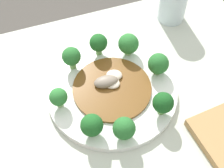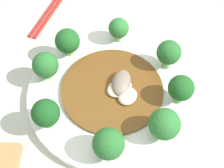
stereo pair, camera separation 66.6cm
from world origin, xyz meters
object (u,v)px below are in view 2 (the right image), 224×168
Objects in this scene: plate at (112,93)px; broccoli_southwest at (164,124)px; broccoli_northeast at (68,41)px; broccoli_west at (108,144)px; stirfry_center at (115,89)px; broccoli_south at (181,88)px; broccoli_northwest at (46,113)px; broccoli_north at (45,65)px; broccoli_east at (119,29)px; broccoli_southeast at (169,53)px; chopsticks at (54,6)px.

broccoli_southwest is (-0.08, -0.09, 0.04)m from plate.
broccoli_west is at bearing -152.52° from broccoli_northeast.
plate is 1.66× the size of stirfry_center.
broccoli_south reaches higher than stirfry_center.
broccoli_southwest and broccoli_northwest have the same top height.
broccoli_north is at bearing 154.69° from broccoli_northeast.
broccoli_south is 0.23m from broccoli_northwest.
broccoli_northeast is 0.11m from broccoli_east.
broccoli_west is at bearing -177.50° from broccoli_east.
broccoli_north is 0.07m from broccoli_northeast.
broccoli_north is 0.92× the size of broccoli_south.
broccoli_southeast reaches higher than broccoli_northwest.
broccoli_south is at bearing -112.05° from broccoli_northeast.
broccoli_northwest is at bearing 128.65° from stirfry_center.
broccoli_south is 1.14× the size of broccoli_east.
broccoli_southwest is at bearing -155.15° from broccoli_east.
broccoli_northwest is (0.04, 0.11, 0.00)m from broccoli_west.
broccoli_south is at bearing -44.09° from broccoli_west.
plate is 0.14m from broccoli_east.
broccoli_west is 0.13m from stirfry_center.
plate is 0.13m from broccoli_southeast.
chopsticks is (0.35, 0.18, -0.05)m from broccoli_west.
broccoli_west is at bearing -178.18° from stirfry_center.
plate is 0.13m from broccoli_west.
stirfry_center is at bearing 48.28° from broccoli_southwest.
broccoli_southwest is at bearing -129.88° from broccoli_northeast.
broccoli_northeast is (0.09, 0.22, -0.00)m from broccoli_south.
broccoli_south reaches higher than plate.
broccoli_southeast is 0.31m from chopsticks.
broccoli_east is at bearing 3.14° from stirfry_center.
plate is 1.49× the size of chopsticks.
broccoli_north reaches higher than chopsticks.
broccoli_west reaches higher than stirfry_center.
broccoli_north is at bearing 65.99° from broccoli_southwest.
broccoli_east reaches higher than plate.
broccoli_west is 1.01× the size of broccoli_northeast.
chopsticks is at bearing 10.77° from broccoli_north.
broccoli_west is at bearing 135.91° from broccoli_south.
broccoli_east is at bearing 42.01° from broccoli_south.
broccoli_west is 0.23m from broccoli_northeast.
broccoli_south is 1.04× the size of broccoli_northeast.
stirfry_center is at bearing -176.86° from broccoli_east.
broccoli_southeast reaches higher than broccoli_southwest.
broccoli_east is (0.11, -0.12, 0.00)m from broccoli_north.
stirfry_center is at bearing -143.23° from chopsticks.
broccoli_southwest reaches higher than chopsticks.
broccoli_northwest is at bearing 127.66° from broccoli_southeast.
broccoli_south is (0.12, -0.11, 0.00)m from broccoli_west.
broccoli_northwest is (-0.08, 0.10, 0.05)m from plate.
broccoli_south is (-0.03, -0.25, 0.01)m from broccoli_north.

